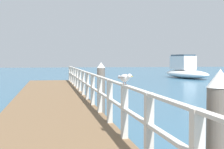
# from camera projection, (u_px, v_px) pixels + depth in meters

# --- Properties ---
(pier_deck) EXTENTS (2.89, 25.05, 0.42)m
(pier_deck) POSITION_uv_depth(u_px,v_px,m) (51.00, 109.00, 11.40)
(pier_deck) COLOR brown
(pier_deck) RESTS_ON ground_plane
(pier_railing) EXTENTS (0.12, 23.57, 1.05)m
(pier_railing) POSITION_uv_depth(u_px,v_px,m) (90.00, 84.00, 11.62)
(pier_railing) COLOR beige
(pier_railing) RESTS_ON pier_deck
(dock_piling_far) EXTENTS (0.29, 0.29, 1.84)m
(dock_piling_far) POSITION_uv_depth(u_px,v_px,m) (101.00, 88.00, 11.49)
(dock_piling_far) COLOR #6B6056
(dock_piling_far) RESTS_ON ground_plane
(seagull_foreground) EXTENTS (0.24, 0.47, 0.21)m
(seagull_foreground) POSITION_uv_depth(u_px,v_px,m) (125.00, 78.00, 6.21)
(seagull_foreground) COLOR white
(seagull_foreground) RESTS_ON pier_railing
(boat_0) EXTENTS (3.56, 7.11, 2.45)m
(boat_0) POSITION_uv_depth(u_px,v_px,m) (185.00, 70.00, 33.52)
(boat_0) COLOR white
(boat_0) RESTS_ON ground_plane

